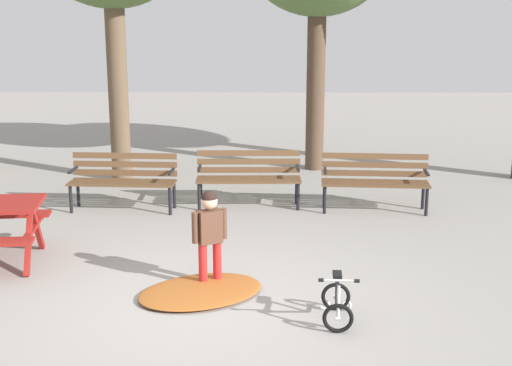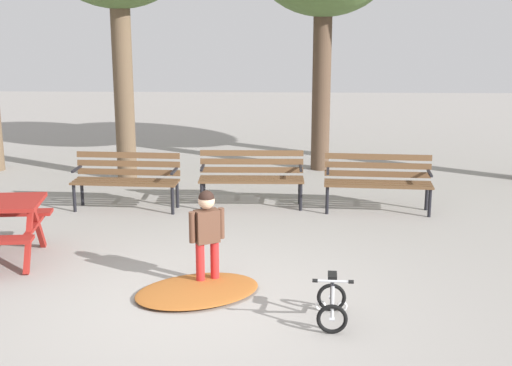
# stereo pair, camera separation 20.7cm
# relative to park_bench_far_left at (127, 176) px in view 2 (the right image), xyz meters

# --- Properties ---
(ground) EXTENTS (36.00, 36.00, 0.00)m
(ground) POSITION_rel_park_bench_far_left_xyz_m (1.39, -3.57, -0.51)
(ground) COLOR gray
(park_bench_far_left) EXTENTS (1.62, 0.55, 0.85)m
(park_bench_far_left) POSITION_rel_park_bench_far_left_xyz_m (0.00, 0.00, 0.00)
(park_bench_far_left) COLOR brown
(park_bench_far_left) RESTS_ON ground
(park_bench_left) EXTENTS (1.61, 0.48, 0.85)m
(park_bench_left) POSITION_rel_park_bench_far_left_xyz_m (1.89, 0.20, 0.00)
(park_bench_left) COLOR brown
(park_bench_left) RESTS_ON ground
(park_bench_right) EXTENTS (1.63, 0.57, 0.85)m
(park_bench_right) POSITION_rel_park_bench_far_left_xyz_m (3.80, -0.02, 0.00)
(park_bench_right) COLOR brown
(park_bench_right) RESTS_ON ground
(child_standing) EXTENTS (0.38, 0.26, 1.09)m
(child_standing) POSITION_rel_park_bench_far_left_xyz_m (1.51, -3.01, 0.13)
(child_standing) COLOR red
(child_standing) RESTS_ON ground
(kids_bicycle) EXTENTS (0.39, 0.58, 0.54)m
(kids_bicycle) POSITION_rel_park_bench_far_left_xyz_m (2.83, -3.94, -0.31)
(kids_bicycle) COLOR black
(kids_bicycle) RESTS_ON ground
(leaf_pile) EXTENTS (1.67, 1.49, 0.07)m
(leaf_pile) POSITION_rel_park_bench_far_left_xyz_m (1.43, -3.28, -0.48)
(leaf_pile) COLOR #9E5623
(leaf_pile) RESTS_ON ground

